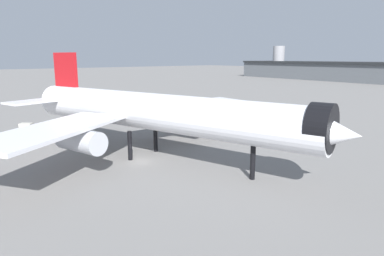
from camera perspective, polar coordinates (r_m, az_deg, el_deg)
The scene contains 4 objects.
ground at distance 51.32m, azimuth -8.58°, elevation -5.47°, with size 900.00×900.00×0.00m, color slate.
airliner_near_gate at distance 51.32m, azimuth -6.48°, elevation 2.58°, with size 56.11×50.29×15.81m.
service_truck_front at distance 85.58m, azimuth -4.05°, elevation 2.60°, with size 5.96×4.26×3.00m.
baggage_cart_trailing at distance 77.90m, azimuth -25.74°, elevation 0.11°, with size 2.85×2.87×1.82m.
Camera 1 is at (41.57, -26.11, 14.96)m, focal length 32.20 mm.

